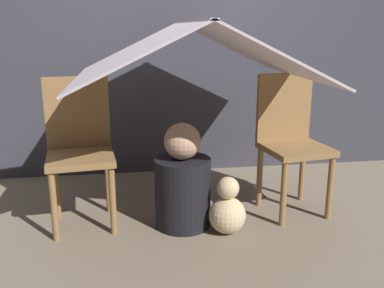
# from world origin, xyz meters

# --- Properties ---
(ground_plane) EXTENTS (8.80, 8.80, 0.00)m
(ground_plane) POSITION_xyz_m (0.00, 0.00, 0.00)
(ground_plane) COLOR gray
(wall_back) EXTENTS (7.00, 0.05, 2.50)m
(wall_back) POSITION_xyz_m (0.00, 1.05, 1.25)
(wall_back) COLOR #3D3D47
(wall_back) RESTS_ON ground_plane
(chair_left) EXTENTS (0.40, 0.40, 0.83)m
(chair_left) POSITION_xyz_m (-0.63, 0.20, 0.46)
(chair_left) COLOR olive
(chair_left) RESTS_ON ground_plane
(chair_right) EXTENTS (0.41, 0.41, 0.83)m
(chair_right) POSITION_xyz_m (0.61, 0.20, 0.46)
(chair_right) COLOR olive
(chair_right) RESTS_ON ground_plane
(sheet_canopy) EXTENTS (1.26, 1.23, 0.31)m
(sheet_canopy) POSITION_xyz_m (0.00, 0.13, 0.99)
(sheet_canopy) COLOR silver
(person_front) EXTENTS (0.32, 0.32, 0.60)m
(person_front) POSITION_xyz_m (-0.07, 0.05, 0.25)
(person_front) COLOR black
(person_front) RESTS_ON ground_plane
(plush_toy) EXTENTS (0.21, 0.21, 0.32)m
(plush_toy) POSITION_xyz_m (0.17, -0.08, 0.13)
(plush_toy) COLOR beige
(plush_toy) RESTS_ON ground_plane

